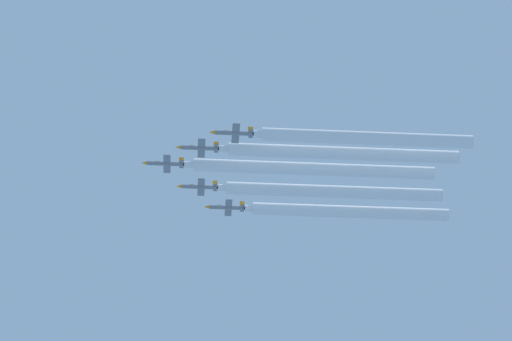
# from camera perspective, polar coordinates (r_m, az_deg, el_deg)

# --- Properties ---
(jet_lead) EXTENTS (7.98, 11.62, 2.79)m
(jet_lead) POSITION_cam_1_polar(r_m,az_deg,el_deg) (304.86, -4.58, 0.35)
(jet_lead) COLOR slate
(jet_left_wingman) EXTENTS (7.98, 11.62, 2.79)m
(jet_left_wingman) POSITION_cam_1_polar(r_m,az_deg,el_deg) (296.96, -2.87, 1.13)
(jet_left_wingman) COLOR slate
(jet_right_wingman) EXTENTS (7.98, 11.62, 2.79)m
(jet_right_wingman) POSITION_cam_1_polar(r_m,az_deg,el_deg) (311.18, -2.88, -0.81)
(jet_right_wingman) COLOR slate
(jet_outer_left) EXTENTS (7.98, 11.62, 2.79)m
(jet_outer_left) POSITION_cam_1_polar(r_m,az_deg,el_deg) (290.31, -1.17, 1.87)
(jet_outer_left) COLOR slate
(jet_outer_right) EXTENTS (7.98, 11.62, 2.79)m
(jet_outer_right) POSITION_cam_1_polar(r_m,az_deg,el_deg) (317.61, -1.52, -1.84)
(jet_outer_right) COLOR slate
(smoke_trail_lead) EXTENTS (3.40, 66.86, 3.40)m
(smoke_trail_lead) POSITION_cam_1_polar(r_m,az_deg,el_deg) (306.07, 2.68, 0.08)
(smoke_trail_lead) COLOR white
(smoke_trail_left_wingman) EXTENTS (3.40, 62.55, 3.40)m
(smoke_trail_left_wingman) POSITION_cam_1_polar(r_m,az_deg,el_deg) (299.10, 4.15, 0.87)
(smoke_trail_left_wingman) COLOR white
(smoke_trail_right_wingman) EXTENTS (3.40, 61.27, 3.40)m
(smoke_trail_right_wingman) POSITION_cam_1_polar(r_m,az_deg,el_deg) (313.19, 3.71, -1.04)
(smoke_trail_right_wingman) COLOR white
(smoke_trail_outer_left) EXTENTS (3.40, 55.94, 3.40)m
(smoke_trail_outer_left) POSITION_cam_1_polar(r_m,az_deg,el_deg) (293.08, 5.35, 1.62)
(smoke_trail_outer_left) COLOR white
(smoke_trail_outer_right) EXTENTS (3.40, 56.84, 3.40)m
(smoke_trail_outer_right) POSITION_cam_1_polar(r_m,az_deg,el_deg) (320.16, 4.53, -2.05)
(smoke_trail_outer_right) COLOR white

